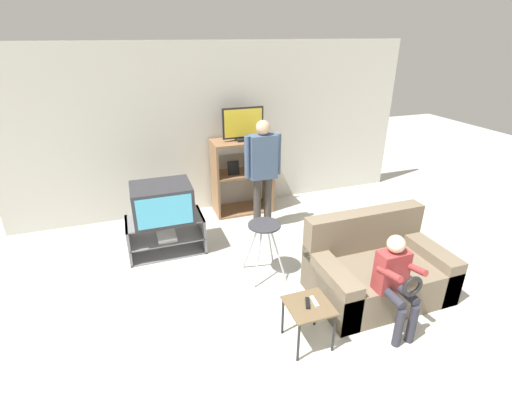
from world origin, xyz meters
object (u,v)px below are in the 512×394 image
object	(u,v)px
television_flat	(243,125)
folding_stool	(264,233)
couch	(376,270)
media_shelf	(242,176)
snack_table	(309,310)
tv_stand	(166,235)
remote_control_black	(308,303)
person_seated_child	(396,278)
television_main	(162,202)
person_standing_adult	(263,166)
remote_control_white	(314,302)

from	to	relation	value
television_flat	folding_stool	distance (m)	1.99
couch	media_shelf	bearing A→B (deg)	107.21
media_shelf	snack_table	distance (m)	2.96
tv_stand	couch	bearing A→B (deg)	-37.80
couch	folding_stool	bearing A→B (deg)	146.07
remote_control_black	person_seated_child	size ratio (longest dim) A/B	0.14
tv_stand	television_main	distance (m)	0.49
couch	tv_stand	bearing A→B (deg)	142.20
person_standing_adult	television_flat	bearing A→B (deg)	95.47
tv_stand	snack_table	world-z (taller)	tv_stand
remote_control_black	remote_control_white	distance (m)	0.07
folding_stool	person_seated_child	world-z (taller)	person_seated_child
television_main	tv_stand	bearing A→B (deg)	72.59
television_main	snack_table	bearing A→B (deg)	-62.72
television_flat	tv_stand	bearing A→B (deg)	-147.79
folding_stool	person_seated_child	xyz separation A→B (m)	(0.86, -1.24, 0.02)
remote_control_black	person_standing_adult	world-z (taller)	person_standing_adult
couch	remote_control_black	bearing A→B (deg)	-158.48
couch	person_standing_adult	bearing A→B (deg)	111.00
tv_stand	snack_table	bearing A→B (deg)	-63.02
person_standing_adult	person_seated_child	world-z (taller)	person_standing_adult
television_main	folding_stool	size ratio (longest dim) A/B	1.07
person_standing_adult	remote_control_black	bearing A→B (deg)	-99.55
tv_stand	media_shelf	xyz separation A→B (m)	(1.33, 0.87, 0.36)
media_shelf	person_seated_child	world-z (taller)	media_shelf
media_shelf	television_flat	distance (m)	0.82
media_shelf	remote_control_white	size ratio (longest dim) A/B	8.24
person_standing_adult	couch	bearing A→B (deg)	-69.00
media_shelf	remote_control_white	bearing A→B (deg)	-94.24
tv_stand	person_standing_adult	world-z (taller)	person_standing_adult
folding_stool	television_main	bearing A→B (deg)	139.29
television_main	television_flat	xyz separation A→B (m)	(1.35, 0.87, 0.70)
person_seated_child	couch	bearing A→B (deg)	69.20
television_flat	television_main	bearing A→B (deg)	-147.39
couch	person_standing_adult	world-z (taller)	person_standing_adult
folding_stool	person_seated_child	size ratio (longest dim) A/B	0.69
couch	person_seated_child	size ratio (longest dim) A/B	1.44
tv_stand	media_shelf	world-z (taller)	media_shelf
television_flat	couch	size ratio (longest dim) A/B	0.44
remote_control_white	couch	bearing A→B (deg)	25.84
remote_control_white	person_seated_child	bearing A→B (deg)	-4.48
media_shelf	folding_stool	bearing A→B (deg)	-99.02
television_flat	person_seated_child	xyz separation A→B (m)	(0.56, -3.00, -0.84)
tv_stand	person_standing_adult	distance (m)	1.61
television_main	media_shelf	distance (m)	1.61
snack_table	person_standing_adult	bearing A→B (deg)	80.69
media_shelf	folding_stool	xyz separation A→B (m)	(-0.28, -1.79, -0.04)
media_shelf	remote_control_white	xyz separation A→B (m)	(-0.22, -2.92, -0.16)
media_shelf	television_main	bearing A→B (deg)	-146.28
television_flat	remote_control_black	size ratio (longest dim) A/B	4.42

